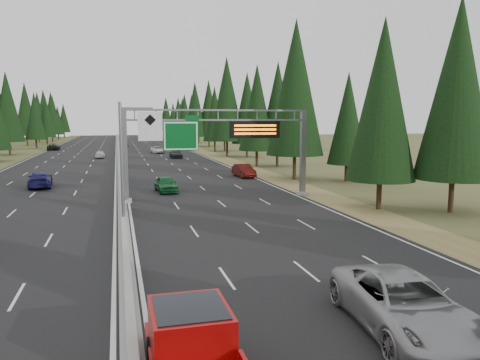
# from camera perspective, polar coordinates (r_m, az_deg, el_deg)

# --- Properties ---
(road) EXTENTS (32.00, 260.00, 0.08)m
(road) POSITION_cam_1_polar(r_m,az_deg,el_deg) (85.14, -14.52, 2.47)
(road) COLOR black
(road) RESTS_ON ground
(shoulder_right) EXTENTS (3.60, 260.00, 0.06)m
(shoulder_right) POSITION_cam_1_polar(r_m,az_deg,el_deg) (87.03, -2.71, 2.79)
(shoulder_right) COLOR olive
(shoulder_right) RESTS_ON ground
(shoulder_left) EXTENTS (3.60, 260.00, 0.06)m
(shoulder_left) POSITION_cam_1_polar(r_m,az_deg,el_deg) (86.94, -26.34, 2.02)
(shoulder_left) COLOR #3F4420
(shoulder_left) RESTS_ON ground
(median_barrier) EXTENTS (0.70, 260.00, 0.85)m
(median_barrier) POSITION_cam_1_polar(r_m,az_deg,el_deg) (85.11, -14.53, 2.72)
(median_barrier) COLOR gray
(median_barrier) RESTS_ON road
(sign_gantry) EXTENTS (16.75, 0.98, 7.80)m
(sign_gantry) POSITION_cam_1_polar(r_m,az_deg,el_deg) (40.81, -1.76, 4.95)
(sign_gantry) COLOR slate
(sign_gantry) RESTS_ON road
(hov_sign_pole) EXTENTS (2.80, 0.50, 8.00)m
(hov_sign_pole) POSITION_cam_1_polar(r_m,az_deg,el_deg) (29.92, -13.14, 2.82)
(hov_sign_pole) COLOR slate
(hov_sign_pole) RESTS_ON road
(tree_row_right) EXTENTS (11.35, 237.75, 18.98)m
(tree_row_right) POSITION_cam_1_polar(r_m,az_deg,el_deg) (76.54, 1.89, 8.99)
(tree_row_right) COLOR black
(tree_row_right) RESTS_ON ground
(silver_minivan) EXTENTS (3.67, 6.90, 1.85)m
(silver_minivan) POSITION_cam_1_polar(r_m,az_deg,el_deg) (16.77, 19.33, -14.03)
(silver_minivan) COLOR #98999C
(silver_minivan) RESTS_ON road
(red_pickup) EXTENTS (2.18, 6.11, 1.99)m
(red_pickup) POSITION_cam_1_polar(r_m,az_deg,el_deg) (12.87, -5.76, -19.56)
(red_pickup) COLOR black
(red_pickup) RESTS_ON road
(car_ahead_green) EXTENTS (2.15, 4.61, 1.53)m
(car_ahead_green) POSITION_cam_1_polar(r_m,az_deg,el_deg) (45.49, -9.01, -0.49)
(car_ahead_green) COLOR #135325
(car_ahead_green) RESTS_ON road
(car_ahead_dkred) EXTENTS (2.00, 4.81, 1.55)m
(car_ahead_dkred) POSITION_cam_1_polar(r_m,az_deg,el_deg) (56.60, 0.46, 1.15)
(car_ahead_dkred) COLOR #4C0E0A
(car_ahead_dkred) RESTS_ON road
(car_ahead_dkgrey) EXTENTS (2.26, 5.26, 1.51)m
(car_ahead_dkgrey) POSITION_cam_1_polar(r_m,az_deg,el_deg) (85.92, -7.82, 3.21)
(car_ahead_dkgrey) COLOR black
(car_ahead_dkgrey) RESTS_ON road
(car_ahead_white) EXTENTS (2.80, 5.19, 1.38)m
(car_ahead_white) POSITION_cam_1_polar(r_m,az_deg,el_deg) (98.37, -10.05, 3.65)
(car_ahead_white) COLOR white
(car_ahead_white) RESTS_ON road
(car_ahead_far) EXTENTS (2.08, 4.33, 1.43)m
(car_ahead_far) POSITION_cam_1_polar(r_m,az_deg,el_deg) (122.70, -13.92, 4.28)
(car_ahead_far) COLOR black
(car_ahead_far) RESTS_ON road
(car_onc_blue) EXTENTS (2.79, 5.73, 1.61)m
(car_onc_blue) POSITION_cam_1_polar(r_m,az_deg,el_deg) (52.06, -23.17, 0.04)
(car_onc_blue) COLOR #17164E
(car_onc_blue) RESTS_ON road
(car_onc_white) EXTENTS (1.92, 4.08, 1.35)m
(car_onc_white) POSITION_cam_1_polar(r_m,az_deg,el_deg) (88.04, -16.66, 3.01)
(car_onc_white) COLOR silver
(car_onc_white) RESTS_ON road
(car_onc_far) EXTENTS (2.51, 5.34, 1.48)m
(car_onc_far) POSITION_cam_1_polar(r_m,az_deg,el_deg) (115.15, -21.75, 3.79)
(car_onc_far) COLOR black
(car_onc_far) RESTS_ON road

